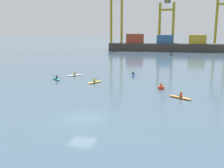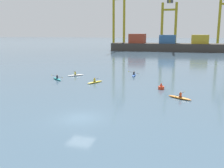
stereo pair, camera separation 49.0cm
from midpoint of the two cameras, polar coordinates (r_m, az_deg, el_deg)
ground_plane at (r=26.04m, az=-6.45°, el=-7.47°), size 800.00×800.00×0.00m
container_barge at (r=122.43m, az=12.16°, el=8.38°), size 50.66×11.30×7.72m
gantry_crane_west at (r=137.18m, az=1.59°, el=15.86°), size 6.77×17.50×38.10m
gantry_crane_west_mid at (r=129.86m, az=12.56°, el=14.12°), size 7.64×17.11×29.58m
channel_buoy at (r=39.41m, az=11.12°, el=-0.61°), size 0.90×0.90×1.00m
kayak_teal at (r=47.50m, az=-11.71°, el=1.15°), size 2.93×2.72×1.01m
kayak_blue at (r=50.93m, az=5.12°, el=2.01°), size 2.25×3.44×0.95m
kayak_orange at (r=34.37m, az=15.09°, el=-2.86°), size 3.20×2.31×0.95m
kayak_white at (r=51.05m, az=-7.73°, el=1.97°), size 2.87×2.78×0.95m
kayak_yellow at (r=43.59m, az=-3.46°, el=0.46°), size 2.05×3.31×1.03m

